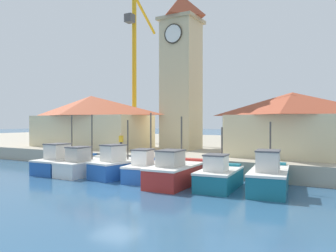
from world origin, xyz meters
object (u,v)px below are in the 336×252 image
Objects in this scene: fishing_boat_mid_right at (219,176)px; port_crane_near at (135,87)px; fishing_boat_center at (177,172)px; fishing_boat_far_left at (65,162)px; fishing_boat_left_outer at (86,165)px; warehouse_left at (91,121)px; fishing_boat_right_inner at (269,177)px; fishing_boat_mid_left at (147,169)px; clock_tower at (181,68)px; fishing_boat_left_inner at (121,166)px; warehouse_right at (292,123)px; dock_worker_near_tower at (121,142)px.

port_crane_near reaches higher than fishing_boat_mid_right.
fishing_boat_far_left is at bearing 178.25° from fishing_boat_center.
fishing_boat_left_outer is 11.65m from warehouse_left.
fishing_boat_right_inner is 21.77m from warehouse_left.
fishing_boat_center is 1.01× the size of fishing_boat_right_inner.
warehouse_left is at bearing 147.06° from fishing_boat_mid_left.
fishing_boat_right_inner is 0.32× the size of clock_tower.
port_crane_near is (-14.82, 16.62, 7.52)m from fishing_boat_center.
fishing_boat_left_outer is 2.85m from fishing_boat_left_inner.
fishing_boat_mid_left reaches higher than fishing_boat_mid_right.
fishing_boat_left_outer is at bearing -179.26° from fishing_boat_mid_right.
clock_tower is (4.71, 10.21, 8.24)m from fishing_boat_far_left.
fishing_boat_mid_right is 0.47× the size of warehouse_right.
clock_tower is 1.29× the size of warehouse_left.
fishing_boat_left_outer is at bearing 179.17° from fishing_boat_center.
clock_tower is 10.12× the size of dock_worker_near_tower.
fishing_boat_mid_right reaches higher than dock_worker_near_tower.
port_crane_near is at bearing 90.25° from warehouse_left.
fishing_boat_left_inner is at bearing -57.68° from port_crane_near.
fishing_boat_mid_left reaches higher than dock_worker_near_tower.
clock_tower is (-0.38, 9.89, 8.21)m from fishing_boat_left_inner.
fishing_boat_left_inner is 4.73m from fishing_boat_center.
fishing_boat_left_inner is 13.28m from warehouse_right.
fishing_boat_far_left is at bearing -72.84° from port_crane_near.
fishing_boat_far_left is 15.10m from fishing_boat_right_inner.
fishing_boat_mid_right is at bearing -25.59° from warehouse_left.
fishing_boat_left_outer is 1.09× the size of fishing_boat_mid_right.
dock_worker_near_tower is (-3.30, -5.12, -6.92)m from clock_tower.
clock_tower is (-5.07, 10.51, 8.21)m from fishing_boat_center.
fishing_boat_right_inner is at bearing -21.08° from warehouse_left.
dock_worker_near_tower is (-0.87, 5.28, 1.36)m from fishing_boat_left_outer.
fishing_boat_left_outer is 13.51m from clock_tower.
fishing_boat_far_left is 1.01× the size of fishing_boat_right_inner.
fishing_boat_right_inner is 8.55m from warehouse_right.
fishing_boat_center is at bearing -14.49° from fishing_boat_mid_left.
port_crane_near reaches higher than clock_tower.
dock_worker_near_tower is at bearing 74.54° from fishing_boat_far_left.
fishing_boat_left_outer is 0.25× the size of port_crane_near.
warehouse_left is at bearing 141.70° from fishing_boat_left_inner.
fishing_boat_mid_left is 0.52× the size of warehouse_right.
port_crane_near is (-12.26, 15.96, 7.58)m from fishing_boat_mid_left.
fishing_boat_far_left is 18.68m from port_crane_near.
fishing_boat_mid_left is at bearing -133.68° from warehouse_right.
fishing_boat_left_inner is 2.13m from fishing_boat_mid_left.
dock_worker_near_tower is at bearing -26.47° from warehouse_left.
fishing_boat_center is (4.69, -0.61, -0.00)m from fishing_boat_left_inner.
fishing_boat_mid_left is 2.64m from fishing_boat_center.
fishing_boat_left_outer is 2.89× the size of dock_worker_near_tower.
fishing_boat_left_inner is at bearing 10.19° from fishing_boat_left_outer.
warehouse_left reaches higher than fishing_boat_mid_left.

